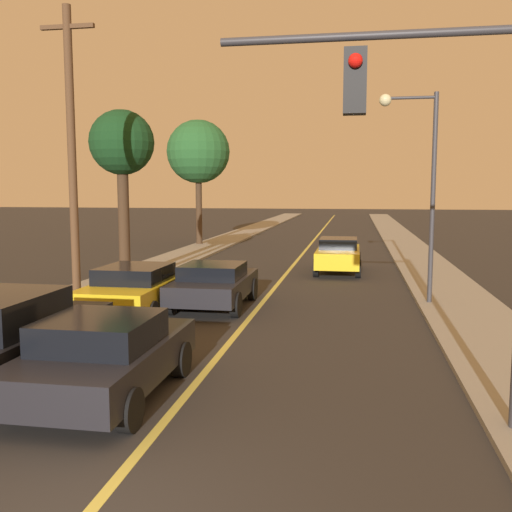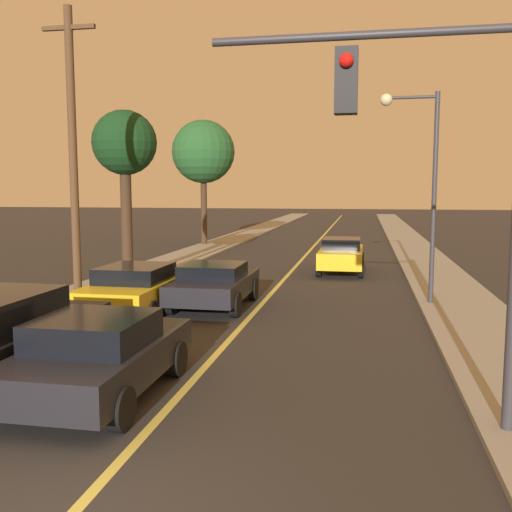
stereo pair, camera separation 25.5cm
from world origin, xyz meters
The scene contains 13 objects.
road_surface centered at (0.00, 36.00, 0.01)m, with size 9.37×80.00×0.01m.
sidewalk_left centered at (-5.94, 36.00, 0.06)m, with size 2.50×80.00×0.12m.
sidewalk_right centered at (5.94, 36.00, 0.06)m, with size 2.50×80.00×0.12m.
car_near_lane_front centered at (-1.31, 3.72, 0.74)m, with size 2.09×4.05×1.42m.
car_near_lane_second centered at (-1.31, 11.27, 0.72)m, with size 2.06×4.13×1.32m.
car_outer_lane_front centered at (-3.37, 4.13, 0.85)m, with size 1.93×5.02×1.66m.
car_outer_lane_second centered at (-3.37, 10.38, 0.70)m, with size 2.11×4.68×1.34m.
car_far_oncoming centered at (2.11, 19.11, 0.78)m, with size 1.88×4.31×1.46m.
traffic_signal_mast centered at (4.08, 3.34, 4.00)m, with size 4.36×0.42×5.73m.
streetlamp_right centered at (4.61, 12.61, 4.16)m, with size 1.70×0.36×6.19m.
utility_pole_left centered at (-5.29, 10.47, 4.54)m, with size 1.60×0.24×8.51m.
tree_left_near centered at (-5.86, 15.45, 5.09)m, with size 2.42×2.42×6.33m.
tree_left_far centered at (-6.83, 29.50, 5.78)m, with size 3.88×3.88×7.64m.
Camera 2 is at (3.02, -4.93, 3.49)m, focal length 40.00 mm.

